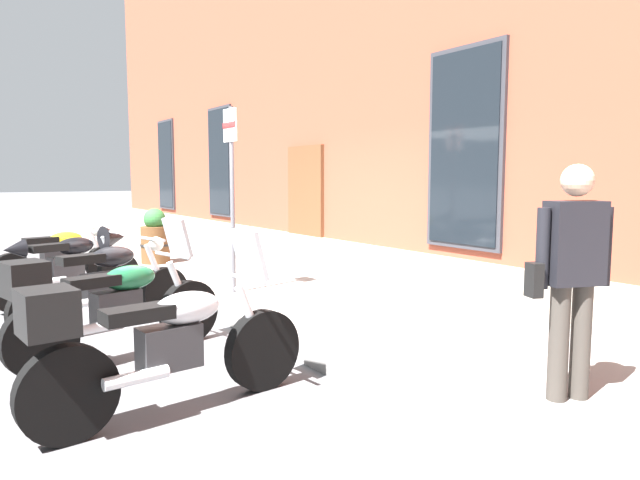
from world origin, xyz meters
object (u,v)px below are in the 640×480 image
object	(u,v)px
motorcycle_yellow_naked	(61,258)
parking_sign	(232,174)
motorcycle_silver_touring	(161,343)
pedestrian_dark_jacket	(572,269)
motorcycle_black_naked	(108,286)
motorcycle_black_sport	(75,262)
motorcycle_green_touring	(110,304)
barrel_planter	(155,238)

from	to	relation	value
motorcycle_yellow_naked	parking_sign	xyz separation A→B (m)	(2.51, 1.78, 1.31)
motorcycle_silver_touring	pedestrian_dark_jacket	distance (m)	2.97
motorcycle_yellow_naked	motorcycle_black_naked	xyz separation A→B (m)	(2.92, 0.00, 0.02)
motorcycle_yellow_naked	pedestrian_dark_jacket	xyz separation A→B (m)	(7.39, 2.11, 0.62)
motorcycle_black_sport	pedestrian_dark_jacket	bearing A→B (deg)	19.22
motorcycle_green_touring	parking_sign	xyz separation A→B (m)	(-1.69, 2.07, 1.23)
motorcycle_black_naked	motorcycle_silver_touring	xyz separation A→B (m)	(2.83, -0.31, 0.06)
motorcycle_black_sport	barrel_planter	bearing A→B (deg)	139.49
motorcycle_black_naked	barrel_planter	size ratio (longest dim) A/B	2.09
pedestrian_dark_jacket	motorcycle_silver_touring	bearing A→B (deg)	-124.14
motorcycle_yellow_naked	motorcycle_black_sport	distance (m)	1.25
motorcycle_black_sport	motorcycle_black_naked	size ratio (longest dim) A/B	0.97
motorcycle_green_touring	motorcycle_silver_touring	size ratio (longest dim) A/B	0.98
motorcycle_yellow_naked	motorcycle_green_touring	world-z (taller)	motorcycle_green_touring
motorcycle_black_naked	motorcycle_black_sport	bearing A→B (deg)	-178.89
parking_sign	barrel_planter	size ratio (longest dim) A/B	2.48
motorcycle_green_touring	motorcycle_silver_touring	bearing A→B (deg)	-0.83
motorcycle_yellow_naked	motorcycle_black_naked	distance (m)	2.92
motorcycle_black_naked	pedestrian_dark_jacket	xyz separation A→B (m)	(4.47, 2.11, 0.60)
motorcycle_yellow_naked	pedestrian_dark_jacket	distance (m)	7.71
motorcycle_black_sport	barrel_planter	world-z (taller)	barrel_planter
motorcycle_black_naked	motorcycle_green_touring	world-z (taller)	motorcycle_green_touring
parking_sign	barrel_planter	world-z (taller)	parking_sign
motorcycle_yellow_naked	motorcycle_silver_touring	distance (m)	5.76
motorcycle_yellow_naked	motorcycle_silver_touring	size ratio (longest dim) A/B	0.93
motorcycle_yellow_naked	motorcycle_silver_touring	bearing A→B (deg)	-3.08
motorcycle_yellow_naked	motorcycle_green_touring	xyz separation A→B (m)	(4.20, -0.29, 0.07)
motorcycle_silver_touring	pedestrian_dark_jacket	xyz separation A→B (m)	(1.64, 2.42, 0.54)
motorcycle_black_naked	motorcycle_green_touring	size ratio (longest dim) A/B	0.99
motorcycle_yellow_naked	parking_sign	bearing A→B (deg)	35.33
motorcycle_yellow_naked	motorcycle_black_naked	world-z (taller)	motorcycle_black_naked
parking_sign	barrel_planter	xyz separation A→B (m)	(-3.38, -0.00, -1.18)
parking_sign	pedestrian_dark_jacket	bearing A→B (deg)	3.90
motorcycle_silver_touring	barrel_planter	xyz separation A→B (m)	(-6.62, 2.08, 0.05)
motorcycle_yellow_naked	motorcycle_green_touring	distance (m)	4.21
motorcycle_yellow_naked	motorcycle_black_sport	bearing A→B (deg)	-1.44
parking_sign	motorcycle_black_naked	bearing A→B (deg)	-76.85
motorcycle_black_sport	parking_sign	world-z (taller)	parking_sign
pedestrian_dark_jacket	parking_sign	distance (m)	4.94
barrel_planter	parking_sign	bearing A→B (deg)	0.06
motorcycle_black_naked	motorcycle_yellow_naked	bearing A→B (deg)	-179.98
motorcycle_black_sport	parking_sign	bearing A→B (deg)	55.13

